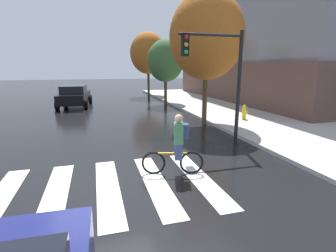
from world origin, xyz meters
The scene contains 10 objects.
ground_plane centered at (0.00, 0.00, 0.00)m, with size 120.00×120.00×0.00m, color black.
crosswalk_stripes centered at (-0.59, 0.00, 0.01)m, with size 6.52×3.65×0.01m.
sedan_mid centered at (-1.64, 14.34, 0.82)m, with size 2.47×4.74×1.59m.
cyclist centered at (1.91, 0.37, 0.84)m, with size 1.67×0.49×1.69m.
traffic_light_near centered at (4.23, 2.63, 2.86)m, with size 2.47×0.28×4.20m.
fire_hydrant centered at (7.55, 6.02, 0.53)m, with size 0.33×0.22×0.78m.
street_tree_near centered at (5.21, 6.01, 4.35)m, with size 3.62×3.62×6.43m.
street_tree_mid centered at (5.25, 13.70, 3.38)m, with size 2.82×2.82×5.01m.
street_tree_far centered at (5.17, 19.91, 4.25)m, with size 3.53×3.53×6.29m.
corner_building centered at (18.59, 13.90, 6.11)m, with size 16.82×19.67×12.32m.
Camera 1 is at (-0.16, -5.96, 2.91)m, focal length 27.36 mm.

